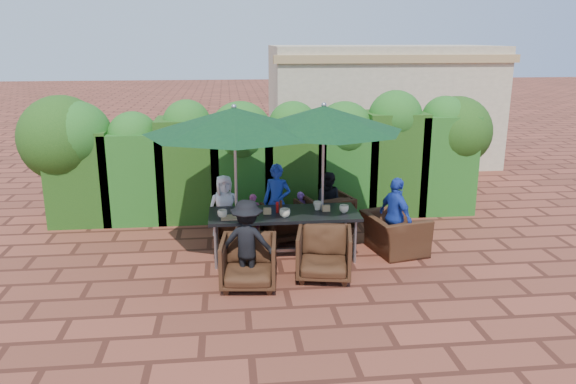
{
  "coord_description": "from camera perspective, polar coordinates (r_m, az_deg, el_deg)",
  "views": [
    {
      "loc": [
        -0.75,
        -8.29,
        3.41
      ],
      "look_at": [
        0.2,
        0.4,
        1.0
      ],
      "focal_mm": 35.0,
      "sensor_mm": 36.0,
      "label": 1
    }
  ],
  "objects": [
    {
      "name": "chair_far_mid",
      "position": [
        9.74,
        -0.32,
        -2.84
      ],
      "size": [
        0.84,
        0.81,
        0.71
      ],
      "primitive_type": "imported",
      "rotation": [
        0.0,
        0.0,
        3.42
      ],
      "color": "black",
      "rests_on": "ground"
    },
    {
      "name": "pedestrian_a",
      "position": [
        12.84,
        3.53,
        3.99
      ],
      "size": [
        1.72,
        1.02,
        1.74
      ],
      "primitive_type": "imported",
      "rotation": [
        0.0,
        0.0,
        2.85
      ],
      "color": "green",
      "rests_on": "ground"
    },
    {
      "name": "dining_table",
      "position": [
        8.84,
        -0.42,
        -2.57
      ],
      "size": [
        2.35,
        0.9,
        0.75
      ],
      "color": "black",
      "rests_on": "ground"
    },
    {
      "name": "chair_far_left",
      "position": [
        9.73,
        -5.32,
        -3.01
      ],
      "size": [
        0.67,
        0.63,
        0.69
      ],
      "primitive_type": "imported",
      "rotation": [
        0.0,
        0.0,
        3.14
      ],
      "color": "black",
      "rests_on": "ground"
    },
    {
      "name": "pedestrian_c",
      "position": [
        13.39,
        12.19,
        3.93
      ],
      "size": [
        1.16,
        0.9,
        1.64
      ],
      "primitive_type": "imported",
      "rotation": [
        0.0,
        0.0,
        2.68
      ],
      "color": "gray",
      "rests_on": "ground"
    },
    {
      "name": "adult_far_mid",
      "position": [
        9.67,
        -1.14,
        -1.05
      ],
      "size": [
        0.58,
        0.53,
        1.33
      ],
      "primitive_type": "imported",
      "rotation": [
        0.0,
        0.0,
        -0.34
      ],
      "color": "#1F3CAA",
      "rests_on": "ground"
    },
    {
      "name": "ground",
      "position": [
        8.99,
        -0.98,
        -6.85
      ],
      "size": [
        80.0,
        80.0,
        0.0
      ],
      "primitive_type": "plane",
      "color": "brown",
      "rests_on": "ground"
    },
    {
      "name": "cup_b",
      "position": [
        8.82,
        -3.93,
        -1.71
      ],
      "size": [
        0.14,
        0.14,
        0.13
      ],
      "primitive_type": "imported",
      "color": "beige",
      "rests_on": "dining_table"
    },
    {
      "name": "child_left",
      "position": [
        9.93,
        -3.51,
        -2.36
      ],
      "size": [
        0.28,
        0.23,
        0.76
      ],
      "primitive_type": "imported",
      "rotation": [
        0.0,
        0.0,
        -0.05
      ],
      "color": "#D34A92",
      "rests_on": "ground"
    },
    {
      "name": "cup_d",
      "position": [
        8.96,
        3.02,
        -1.4
      ],
      "size": [
        0.14,
        0.14,
        0.13
      ],
      "primitive_type": "imported",
      "color": "beige",
      "rests_on": "dining_table"
    },
    {
      "name": "chair_near_left",
      "position": [
        7.94,
        -4.02,
        -6.92
      ],
      "size": [
        0.84,
        0.79,
        0.79
      ],
      "primitive_type": "imported",
      "rotation": [
        0.0,
        0.0,
        -0.1
      ],
      "color": "black",
      "rests_on": "ground"
    },
    {
      "name": "cup_e",
      "position": [
        8.86,
        5.71,
        -1.7
      ],
      "size": [
        0.15,
        0.15,
        0.12
      ],
      "primitive_type": "imported",
      "color": "beige",
      "rests_on": "dining_table"
    },
    {
      "name": "adult_far_right",
      "position": [
        9.98,
        4.29,
        -1.18
      ],
      "size": [
        0.61,
        0.47,
        1.13
      ],
      "primitive_type": "imported",
      "rotation": [
        0.0,
        0.0,
        -0.28
      ],
      "color": "black",
      "rests_on": "ground"
    },
    {
      "name": "adult_end_right",
      "position": [
        9.16,
        10.87,
        -2.47
      ],
      "size": [
        0.62,
        0.83,
        1.28
      ],
      "primitive_type": "imported",
      "rotation": [
        0.0,
        0.0,
        1.95
      ],
      "color": "#1F3CAA",
      "rests_on": "ground"
    },
    {
      "name": "hedge_wall",
      "position": [
        10.83,
        -3.23,
        4.21
      ],
      "size": [
        9.1,
        1.6,
        2.44
      ],
      "color": "#163E10",
      "rests_on": "ground"
    },
    {
      "name": "adult_far_left",
      "position": [
        9.72,
        -6.47,
        -1.62
      ],
      "size": [
        0.61,
        0.42,
        1.15
      ],
      "primitive_type": "imported",
      "rotation": [
        0.0,
        0.0,
        0.16
      ],
      "color": "white",
      "rests_on": "ground"
    },
    {
      "name": "chair_end_right",
      "position": [
        9.32,
        10.8,
        -3.52
      ],
      "size": [
        0.83,
        1.09,
        0.85
      ],
      "primitive_type": "imported",
      "rotation": [
        0.0,
        0.0,
        1.78
      ],
      "color": "black",
      "rests_on": "ground"
    },
    {
      "name": "number_block_right",
      "position": [
        8.9,
        3.89,
        -1.65
      ],
      "size": [
        0.12,
        0.06,
        0.1
      ],
      "primitive_type": "cube",
      "color": "tan",
      "rests_on": "dining_table"
    },
    {
      "name": "cup_c",
      "position": [
        8.59,
        -0.32,
        -2.13
      ],
      "size": [
        0.17,
        0.17,
        0.13
      ],
      "primitive_type": "imported",
      "color": "beige",
      "rests_on": "dining_table"
    },
    {
      "name": "chair_near_right",
      "position": [
        8.22,
        3.69,
        -6.05
      ],
      "size": [
        0.91,
        0.87,
        0.8
      ],
      "primitive_type": "imported",
      "rotation": [
        0.0,
        0.0,
        -0.19
      ],
      "color": "black",
      "rests_on": "ground"
    },
    {
      "name": "adult_near_left",
      "position": [
        7.94,
        -4.16,
        -5.15
      ],
      "size": [
        0.86,
        0.54,
        1.25
      ],
      "primitive_type": "imported",
      "rotation": [
        0.0,
        0.0,
        2.92
      ],
      "color": "black",
      "rests_on": "ground"
    },
    {
      "name": "pedestrian_b",
      "position": [
        13.36,
        9.06,
        4.09
      ],
      "size": [
        0.87,
        0.61,
        1.65
      ],
      "primitive_type": "imported",
      "rotation": [
        0.0,
        0.0,
        3.31
      ],
      "color": "#D34A92",
      "rests_on": "ground"
    },
    {
      "name": "ketchup_bottle",
      "position": [
        8.8,
        -1.09,
        -1.57
      ],
      "size": [
        0.04,
        0.04,
        0.17
      ],
      "primitive_type": "cylinder",
      "color": "#B20C0A",
      "rests_on": "dining_table"
    },
    {
      "name": "chair_far_right",
      "position": [
        10.04,
        3.98,
        -2.04
      ],
      "size": [
        0.95,
        0.92,
        0.8
      ],
      "primitive_type": "imported",
      "rotation": [
        0.0,
        0.0,
        3.43
      ],
      "color": "black",
      "rests_on": "ground"
    },
    {
      "name": "child_right",
      "position": [
        10.04,
        1.31,
        -2.13
      ],
      "size": [
        0.31,
        0.27,
        0.76
      ],
      "primitive_type": "imported",
      "rotation": [
        0.0,
        0.0,
        -0.2
      ],
      "color": "#9250AE",
      "rests_on": "ground"
    },
    {
      "name": "serving_tray",
      "position": [
        8.6,
        -5.64,
        -2.58
      ],
      "size": [
        0.35,
        0.25,
        0.02
      ],
      "primitive_type": "cube",
      "color": "#A97E52",
      "rests_on": "dining_table"
    },
    {
      "name": "building",
      "position": [
        15.96,
        9.38,
        8.74
      ],
      "size": [
        6.2,
        3.08,
        3.2
      ],
      "color": "beige",
      "rests_on": "ground"
    },
    {
      "name": "umbrella_right",
      "position": [
        8.64,
        3.65,
        7.45
      ],
      "size": [
        2.48,
        2.48,
        2.46
      ],
      "color": "gray",
      "rests_on": "ground"
    },
    {
      "name": "number_block_left",
      "position": [
        8.74,
        -2.12,
        -1.94
      ],
      "size": [
        0.12,
        0.06,
        0.1
      ],
      "primitive_type": "cube",
      "color": "tan",
      "rests_on": "dining_table"
    },
    {
      "name": "cup_a",
      "position": [
        8.63,
        -6.68,
        -2.2
      ],
      "size": [
        0.15,
        0.15,
        0.12
      ],
      "primitive_type": "imported",
      "color": "beige",
      "rests_on": "dining_table"
    },
    {
      "name": "sauce_bottle",
      "position": [
        8.88,
        -0.73,
        -1.41
      ],
      "size": [
        0.04,
        0.04,
        0.17
      ],
      "primitive_type": "cylinder",
      "color": "#4C230C",
      "rests_on": "dining_table"
    },
    {
      "name": "umbrella_left",
      "position": [
        8.45,
        -5.48,
        7.23
      ],
      "size": [
        2.73,
        2.73,
        2.46
      ],
      "color": "gray",
      "rests_on": "ground"
    }
  ]
}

